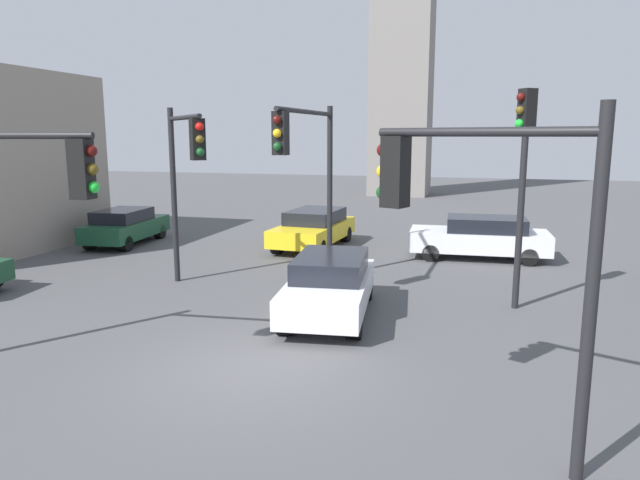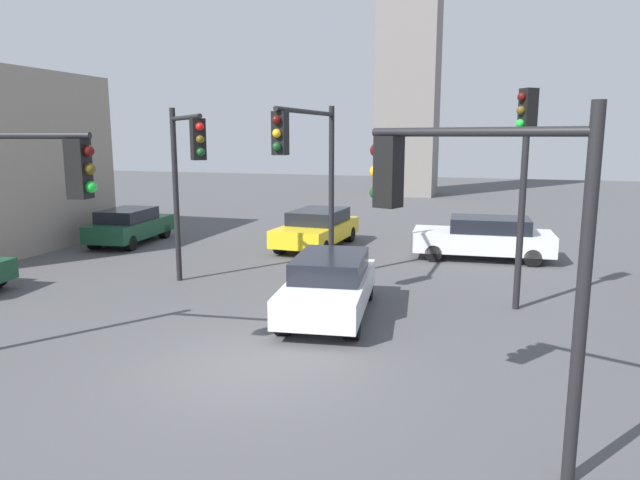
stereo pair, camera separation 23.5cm
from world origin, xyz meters
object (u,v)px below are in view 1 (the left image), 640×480
Objects in this scene: traffic_light_3 at (185,163)px; traffic_light_4 at (479,214)px; traffic_light_2 at (3,194)px; car_1 at (480,237)px; car_3 at (330,284)px; car_2 at (314,228)px; traffic_light_0 at (308,158)px; traffic_light_1 at (523,158)px; car_0 at (125,226)px.

traffic_light_4 is at bearing 7.55° from traffic_light_3.
traffic_light_2 is at bearing 19.08° from traffic_light_4.
traffic_light_2 reaches higher than car_1.
car_3 is at bearing 63.21° from car_1.
traffic_light_3 is at bearing -7.94° from car_2.
traffic_light_0 is at bearing 49.58° from car_1.
traffic_light_0 is 1.10× the size of traffic_light_2.
traffic_light_1 is 6.97m from traffic_light_4.
car_2 is (-6.14, 0.38, -0.01)m from car_1.
traffic_light_2 reaches higher than car_0.
traffic_light_0 is 1.19× the size of car_0.
traffic_light_0 is at bearing 56.34° from traffic_light_2.
car_1 is (-0.04, 12.75, -2.45)m from traffic_light_4.
traffic_light_3 is 1.09× the size of car_3.
traffic_light_1 reaches higher than car_0.
car_1 is (7.57, 6.70, -2.73)m from traffic_light_3.
car_2 is at bearing -84.06° from car_0.
traffic_light_1 is at bearing -75.75° from traffic_light_4.
car_1 reaches higher than car_3.
traffic_light_1 is (5.35, -0.00, 0.04)m from traffic_light_0.
car_3 is (4.23, -0.95, -2.75)m from traffic_light_3.
traffic_light_2 is at bearing -50.76° from car_3.
car_1 is (7.91, 12.41, -2.45)m from traffic_light_2.
car_0 is (-8.99, 4.76, -2.91)m from traffic_light_0.
car_0 is (-5.51, 11.32, -2.48)m from traffic_light_2.
car_2 is at bearing -43.28° from traffic_light_4.
traffic_light_3 is 5.14m from car_3.
car_2 is at bearing -167.60° from car_3.
traffic_light_0 is 1.05× the size of car_2.
traffic_light_0 reaches higher than traffic_light_3.
car_3 is at bearing 33.35° from traffic_light_3.
car_0 is (-13.46, 11.66, -2.48)m from traffic_light_4.
traffic_light_0 is 0.96× the size of traffic_light_1.
traffic_light_3 is 7.73m from car_2.
traffic_light_3 is at bearing -16.97° from traffic_light_4.
car_2 is 8.51m from car_3.
traffic_light_1 reaches higher than car_3.
traffic_light_4 reaches higher than car_1.
car_0 is at bearing 1.38° from car_1.
traffic_light_0 is at bearing -123.38° from car_0.
traffic_light_3 reaches higher than car_3.
traffic_light_3 is at bearing 38.27° from car_1.
car_3 is (10.09, -6.57, 0.01)m from car_0.
car_1 is at bearing 149.60° from car_3.
traffic_light_1 is 8.53m from traffic_light_3.
traffic_light_2 is 0.96× the size of car_2.
traffic_light_0 is at bearing 61.28° from traffic_light_3.
traffic_light_3 is at bearing 80.83° from traffic_light_2.
car_1 is at bearing 51.73° from traffic_light_2.
traffic_light_0 is at bearing 18.80° from car_2.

